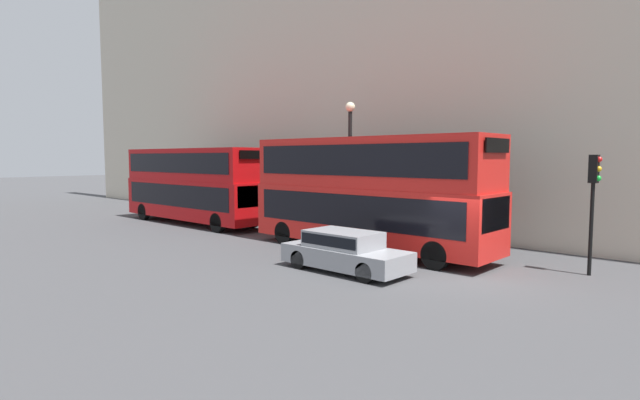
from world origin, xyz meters
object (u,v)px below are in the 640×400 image
at_px(bus_leading, 368,189).
at_px(car_dark_sedan, 344,250).
at_px(pedestrian, 286,211).
at_px(bus_second_in_queue, 194,182).
at_px(traffic_light, 594,189).

xyz_separation_m(bus_leading, car_dark_sedan, (-3.40, -1.61, -1.81)).
relative_size(car_dark_sedan, pedestrian, 2.44).
bearing_deg(car_dark_sedan, pedestrian, 56.81).
relative_size(bus_leading, pedestrian, 5.86).
bearing_deg(bus_second_in_queue, traffic_light, -85.64).
distance_m(car_dark_sedan, pedestrian, 11.25).
distance_m(bus_leading, traffic_light, 7.99).
bearing_deg(traffic_light, car_dark_sedan, 128.53).
xyz_separation_m(bus_leading, bus_second_in_queue, (0.00, 12.53, -0.15)).
bearing_deg(car_dark_sedan, traffic_light, -51.47).
relative_size(bus_second_in_queue, pedestrian, 5.93).
height_order(bus_leading, car_dark_sedan, bus_leading).
relative_size(traffic_light, pedestrian, 2.14).
xyz_separation_m(car_dark_sedan, pedestrian, (6.16, 9.41, 0.13)).
xyz_separation_m(bus_second_in_queue, car_dark_sedan, (-3.40, -14.14, -1.66)).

